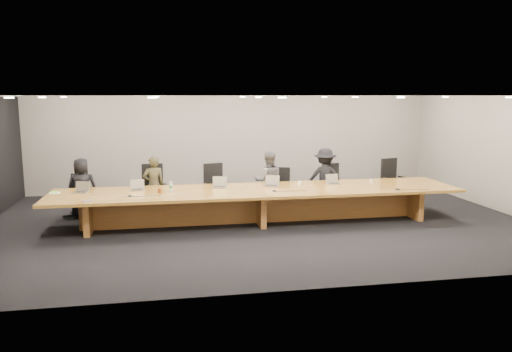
{
  "coord_description": "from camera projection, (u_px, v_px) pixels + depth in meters",
  "views": [
    {
      "loc": [
        -2.01,
        -10.68,
        2.8
      ],
      "look_at": [
        0.0,
        0.3,
        1.0
      ],
      "focal_mm": 35.0,
      "sensor_mm": 36.0,
      "label": 1
    }
  ],
  "objects": [
    {
      "name": "mic_left",
      "position": [
        130.0,
        196.0,
        10.26
      ],
      "size": [
        0.12,
        0.12,
        0.03
      ],
      "primitive_type": "cone",
      "rotation": [
        0.0,
        0.0,
        -0.05
      ],
      "color": "black",
      "rests_on": "conference_table"
    },
    {
      "name": "chair_far_right",
      "position": [
        395.0,
        181.0,
        13.03
      ],
      "size": [
        0.76,
        0.76,
        1.2
      ],
      "primitive_type": null,
      "rotation": [
        0.0,
        0.0,
        0.3
      ],
      "color": "black",
      "rests_on": "ground"
    },
    {
      "name": "water_bottle",
      "position": [
        171.0,
        187.0,
        10.74
      ],
      "size": [
        0.07,
        0.07,
        0.22
      ],
      "primitive_type": "cylinder",
      "rotation": [
        0.0,
        0.0,
        0.05
      ],
      "color": "silver",
      "rests_on": "conference_table"
    },
    {
      "name": "chair_mid_right",
      "position": [
        281.0,
        188.0,
        12.43
      ],
      "size": [
        0.66,
        0.66,
        1.04
      ],
      "primitive_type": null,
      "rotation": [
        0.0,
        0.0,
        -0.29
      ],
      "color": "black",
      "rests_on": "ground"
    },
    {
      "name": "mic_center",
      "position": [
        274.0,
        191.0,
        10.82
      ],
      "size": [
        0.14,
        0.14,
        0.03
      ],
      "primitive_type": "cone",
      "rotation": [
        0.0,
        0.0,
        0.38
      ],
      "color": "black",
      "rests_on": "conference_table"
    },
    {
      "name": "av_box",
      "position": [
        87.0,
        201.0,
        9.76
      ],
      "size": [
        0.2,
        0.17,
        0.03
      ],
      "primitive_type": "cube",
      "rotation": [
        0.0,
        0.0,
        0.28
      ],
      "color": "silver",
      "rests_on": "conference_table"
    },
    {
      "name": "person_d",
      "position": [
        325.0,
        178.0,
        12.61
      ],
      "size": [
        1.07,
        0.77,
        1.49
      ],
      "primitive_type": "imported",
      "rotation": [
        0.0,
        0.0,
        2.9
      ],
      "color": "black",
      "rests_on": "ground"
    },
    {
      "name": "chair_left",
      "position": [
        153.0,
        189.0,
        11.89
      ],
      "size": [
        0.66,
        0.66,
        1.21
      ],
      "primitive_type": null,
      "rotation": [
        0.0,
        0.0,
        0.08
      ],
      "color": "black",
      "rests_on": "ground"
    },
    {
      "name": "chair_far_left",
      "position": [
        76.0,
        195.0,
        11.64
      ],
      "size": [
        0.65,
        0.65,
        1.0
      ],
      "primitive_type": null,
      "rotation": [
        0.0,
        0.0,
        -0.33
      ],
      "color": "black",
      "rests_on": "ground"
    },
    {
      "name": "laptop_b",
      "position": [
        137.0,
        185.0,
        10.91
      ],
      "size": [
        0.32,
        0.24,
        0.24
      ],
      "primitive_type": null,
      "rotation": [
        0.0,
        0.0,
        0.08
      ],
      "color": "#BAA58E",
      "rests_on": "conference_table"
    },
    {
      "name": "conference_table",
      "position": [
        258.0,
        199.0,
        11.09
      ],
      "size": [
        9.0,
        1.8,
        0.75
      ],
      "color": "brown",
      "rests_on": "ground"
    },
    {
      "name": "laptop_a",
      "position": [
        80.0,
        187.0,
        10.63
      ],
      "size": [
        0.36,
        0.31,
        0.24
      ],
      "primitive_type": null,
      "rotation": [
        0.0,
        0.0,
        -0.3
      ],
      "color": "beige",
      "rests_on": "conference_table"
    },
    {
      "name": "back_wall",
      "position": [
        234.0,
        143.0,
        14.83
      ],
      "size": [
        12.0,
        0.02,
        2.8
      ],
      "primitive_type": "cube",
      "color": "#BAB3A9",
      "rests_on": "ground"
    },
    {
      "name": "paper_cup_far",
      "position": [
        371.0,
        181.0,
        11.84
      ],
      "size": [
        0.07,
        0.07,
        0.08
      ],
      "primitive_type": "cone",
      "rotation": [
        0.0,
        0.0,
        0.11
      ],
      "color": "white",
      "rests_on": "conference_table"
    },
    {
      "name": "person_a",
      "position": [
        82.0,
        188.0,
        11.56
      ],
      "size": [
        0.72,
        0.51,
        1.39
      ],
      "primitive_type": "imported",
      "rotation": [
        0.0,
        0.0,
        3.24
      ],
      "color": "black",
      "rests_on": "ground"
    },
    {
      "name": "person_b",
      "position": [
        154.0,
        185.0,
        11.83
      ],
      "size": [
        0.56,
        0.42,
        1.4
      ],
      "primitive_type": "imported",
      "rotation": [
        0.0,
        0.0,
        3.33
      ],
      "color": "#38341E",
      "rests_on": "ground"
    },
    {
      "name": "chair_right",
      "position": [
        334.0,
        185.0,
        12.75
      ],
      "size": [
        0.64,
        0.64,
        1.1
      ],
      "primitive_type": null,
      "rotation": [
        0.0,
        0.0,
        0.15
      ],
      "color": "black",
      "rests_on": "ground"
    },
    {
      "name": "laptop_d",
      "position": [
        271.0,
        181.0,
        11.39
      ],
      "size": [
        0.39,
        0.34,
        0.25
      ],
      "primitive_type": null,
      "rotation": [
        0.0,
        0.0,
        -0.41
      ],
      "color": "tan",
      "rests_on": "conference_table"
    },
    {
      "name": "laptop_c",
      "position": [
        219.0,
        182.0,
        11.22
      ],
      "size": [
        0.36,
        0.29,
        0.25
      ],
      "primitive_type": null,
      "rotation": [
        0.0,
        0.0,
        -0.21
      ],
      "color": "#B4A98A",
      "rests_on": "conference_table"
    },
    {
      "name": "amber_mug",
      "position": [
        160.0,
        191.0,
        10.62
      ],
      "size": [
        0.09,
        0.09,
        0.1
      ],
      "primitive_type": "cylinder",
      "rotation": [
        0.0,
        0.0,
        -0.16
      ],
      "color": "brown",
      "rests_on": "conference_table"
    },
    {
      "name": "ground",
      "position": [
        258.0,
        222.0,
        11.17
      ],
      "size": [
        12.0,
        12.0,
        0.0
      ],
      "primitive_type": "plane",
      "color": "black",
      "rests_on": "ground"
    },
    {
      "name": "mic_right",
      "position": [
        398.0,
        189.0,
        10.99
      ],
      "size": [
        0.17,
        0.17,
        0.03
      ],
      "primitive_type": "cone",
      "rotation": [
        0.0,
        0.0,
        0.4
      ],
      "color": "black",
      "rests_on": "conference_table"
    },
    {
      "name": "chair_mid_left",
      "position": [
        217.0,
        187.0,
        12.2
      ],
      "size": [
        0.75,
        0.75,
        1.18
      ],
      "primitive_type": null,
      "rotation": [
        0.0,
        0.0,
        0.31
      ],
      "color": "black",
      "rests_on": "ground"
    },
    {
      "name": "person_c",
      "position": [
        268.0,
        181.0,
        12.3
      ],
      "size": [
        0.75,
        0.61,
        1.46
      ],
      "primitive_type": "imported",
      "rotation": [
        0.0,
        0.0,
        3.05
      ],
      "color": "#565658",
      "rests_on": "ground"
    },
    {
      "name": "laptop_e",
      "position": [
        334.0,
        179.0,
        11.68
      ],
      "size": [
        0.31,
        0.24,
        0.24
      ],
      "primitive_type": null,
      "rotation": [
        0.0,
        0.0,
        0.07
      ],
      "color": "tan",
      "rests_on": "conference_table"
    },
    {
      "name": "lime_gadget",
      "position": [
        54.0,
        192.0,
        10.62
      ],
      "size": [
        0.16,
        0.11,
        0.02
      ],
      "primitive_type": "cube",
      "rotation": [
        0.0,
        0.0,
        0.21
      ],
      "color": "#66C534",
      "rests_on": "notepad"
    },
    {
      "name": "notepad",
      "position": [
        55.0,
        193.0,
        10.6
      ],
      "size": [
        0.23,
        0.19,
        0.01
      ],
      "primitive_type": "cube",
      "rotation": [
        0.0,
        0.0,
        0.08
      ],
      "color": "white",
      "rests_on": "conference_table"
    },
    {
      "name": "paper_cup_near",
      "position": [
        300.0,
        184.0,
        11.47
      ],
      "size": [
        0.1,
        0.1,
        0.1
      ],
      "primitive_type": "cone",
      "rotation": [
        0.0,
        0.0,
        0.23
      ],
      "color": "white",
      "rests_on": "conference_table"
    }
  ]
}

